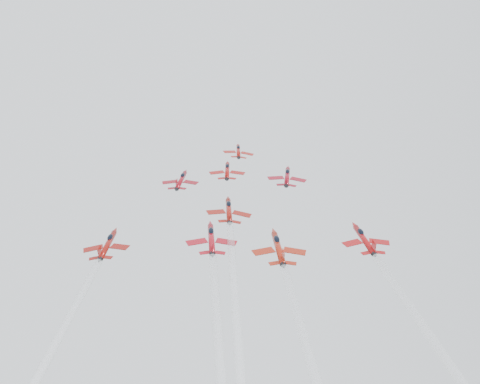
{
  "coord_description": "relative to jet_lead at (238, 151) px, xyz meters",
  "views": [
    {
      "loc": [
        -3.39,
        -119.83,
        133.4
      ],
      "look_at": [
        0.0,
        2.0,
        151.35
      ],
      "focal_mm": 40.0,
      "sensor_mm": 36.0,
      "label": 1
    }
  ],
  "objects": [
    {
      "name": "jet_center",
      "position": [
        -2.79,
        -69.32,
        -46.66
      ],
      "size": [
        9.89,
        89.93,
        61.04
      ],
      "rotation": [
        0.59,
        0.07,
        0.08
      ],
      "color": "maroon"
    },
    {
      "name": "jet_row2_center",
      "position": [
        -3.13,
        -11.42,
        -7.67
      ],
      "size": [
        9.2,
        11.54,
        8.13
      ],
      "rotation": [
        0.59,
        0.01,
        -0.01
      ],
      "color": "#A7120F"
    },
    {
      "name": "jet_lead",
      "position": [
        0.0,
        0.0,
        0.0
      ],
      "size": [
        8.61,
        10.8,
        7.61
      ],
      "rotation": [
        0.59,
        0.08,
        0.06
      ],
      "color": "#AB1710"
    },
    {
      "name": "jet_row2_right",
      "position": [
        11.75,
        -14.36,
        -9.64
      ],
      "size": [
        9.74,
        12.22,
        8.6
      ],
      "rotation": [
        0.59,
        0.09,
        -0.11
      ],
      "color": "maroon"
    },
    {
      "name": "jet_row2_left",
      "position": [
        -14.4,
        -16.38,
        -11.0
      ],
      "size": [
        9.05,
        11.35,
        8.0
      ],
      "rotation": [
        0.59,
        0.03,
        -0.14
      ],
      "color": "maroon"
    }
  ]
}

